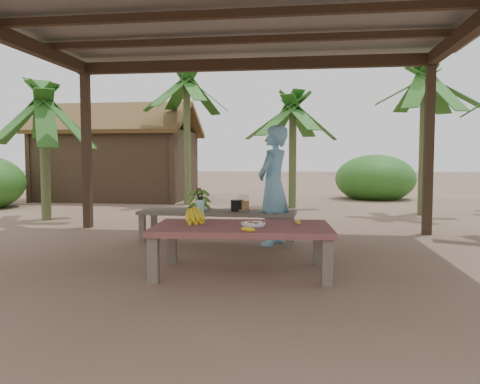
# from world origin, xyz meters

# --- Properties ---
(ground) EXTENTS (80.00, 80.00, 0.00)m
(ground) POSITION_xyz_m (0.00, 0.00, 0.00)
(ground) COLOR brown
(ground) RESTS_ON ground
(pavilion) EXTENTS (6.60, 5.60, 2.95)m
(pavilion) POSITION_xyz_m (-0.01, -0.01, 2.78)
(pavilion) COLOR black
(pavilion) RESTS_ON ground
(work_table) EXTENTS (1.86, 1.12, 0.50)m
(work_table) POSITION_xyz_m (0.25, -0.57, 0.43)
(work_table) COLOR brown
(work_table) RESTS_ON ground
(bench) EXTENTS (2.23, 0.70, 0.45)m
(bench) POSITION_xyz_m (-0.33, 1.18, 0.39)
(bench) COLOR brown
(bench) RESTS_ON ground
(ripe_banana_bunch) EXTENTS (0.33, 0.29, 0.19)m
(ripe_banana_bunch) POSITION_xyz_m (-0.31, -0.49, 0.59)
(ripe_banana_bunch) COLOR yellow
(ripe_banana_bunch) RESTS_ON work_table
(plate) EXTENTS (0.25, 0.25, 0.04)m
(plate) POSITION_xyz_m (0.37, -0.59, 0.52)
(plate) COLOR white
(plate) RESTS_ON work_table
(loose_banana_front) EXTENTS (0.15, 0.10, 0.04)m
(loose_banana_front) POSITION_xyz_m (0.37, -0.99, 0.52)
(loose_banana_front) COLOR yellow
(loose_banana_front) RESTS_ON work_table
(loose_banana_side) EXTENTS (0.09, 0.17, 0.04)m
(loose_banana_side) POSITION_xyz_m (0.82, -0.40, 0.52)
(loose_banana_side) COLOR yellow
(loose_banana_side) RESTS_ON work_table
(water_flask) EXTENTS (0.08, 0.08, 0.30)m
(water_flask) POSITION_xyz_m (-0.25, -0.27, 0.63)
(water_flask) COLOR #3AB6B3
(water_flask) RESTS_ON work_table
(green_banana_stalk) EXTENTS (0.31, 0.31, 0.34)m
(green_banana_stalk) POSITION_xyz_m (-0.59, 1.19, 0.62)
(green_banana_stalk) COLOR #598C2D
(green_banana_stalk) RESTS_ON bench
(cooking_pot) EXTENTS (0.18, 0.18, 0.15)m
(cooking_pot) POSITION_xyz_m (-0.04, 1.16, 0.52)
(cooking_pot) COLOR black
(cooking_pot) RESTS_ON bench
(skewer_rack) EXTENTS (0.18, 0.09, 0.24)m
(skewer_rack) POSITION_xyz_m (0.06, 1.11, 0.57)
(skewer_rack) COLOR #A57F47
(skewer_rack) RESTS_ON bench
(woman) EXTENTS (0.58, 0.70, 1.64)m
(woman) POSITION_xyz_m (0.47, 1.11, 0.82)
(woman) COLOR #70B2D4
(woman) RESTS_ON ground
(hut) EXTENTS (4.40, 3.43, 2.85)m
(hut) POSITION_xyz_m (-4.50, 8.00, 1.10)
(hut) COLOR black
(hut) RESTS_ON ground
(banana_plant_ne) EXTENTS (1.80, 1.80, 3.12)m
(banana_plant_ne) POSITION_xyz_m (3.37, 4.94, 2.63)
(banana_plant_ne) COLOR #596638
(banana_plant_ne) RESTS_ON ground
(banana_plant_n) EXTENTS (1.80, 1.80, 2.67)m
(banana_plant_n) POSITION_xyz_m (0.62, 6.01, 2.19)
(banana_plant_n) COLOR #596638
(banana_plant_n) RESTS_ON ground
(banana_plant_nw) EXTENTS (1.80, 1.80, 3.43)m
(banana_plant_nw) POSITION_xyz_m (-2.08, 6.47, 2.93)
(banana_plant_nw) COLOR #596638
(banana_plant_nw) RESTS_ON ground
(banana_plant_w) EXTENTS (1.80, 1.80, 2.50)m
(banana_plant_w) POSITION_xyz_m (-4.05, 3.13, 2.02)
(banana_plant_w) COLOR #596638
(banana_plant_w) RESTS_ON ground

